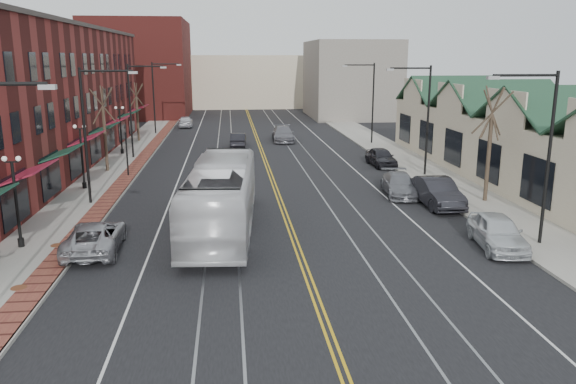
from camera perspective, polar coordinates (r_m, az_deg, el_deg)
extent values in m
plane|color=black|center=(20.19, 3.36, -12.11)|extent=(160.00, 160.00, 0.00)
cube|color=gray|center=(39.93, -18.82, 0.30)|extent=(4.00, 120.00, 0.15)
cube|color=gray|center=(41.73, 15.26, 1.10)|extent=(4.00, 120.00, 0.15)
cube|color=maroon|center=(47.79, -25.80, 8.36)|extent=(10.00, 50.00, 11.00)
cube|color=beige|center=(43.87, 22.79, 4.07)|extent=(8.00, 36.00, 4.60)
cube|color=maroon|center=(88.90, -14.74, 12.02)|extent=(14.00, 18.00, 14.00)
cube|color=beige|center=(103.07, -4.42, 11.18)|extent=(22.00, 14.00, 9.00)
cube|color=slate|center=(84.94, 6.36, 11.31)|extent=(12.00, 16.00, 11.00)
cube|color=#999999|center=(18.77, -23.24, 9.77)|extent=(0.50, 0.25, 0.15)
cylinder|color=black|center=(35.27, -19.92, 5.29)|extent=(0.16, 0.16, 8.00)
cylinder|color=black|center=(34.65, -17.97, 11.62)|extent=(3.00, 0.12, 0.12)
cube|color=#999999|center=(34.38, -15.47, 11.61)|extent=(0.50, 0.25, 0.15)
cylinder|color=black|center=(50.85, -15.72, 7.90)|extent=(0.16, 0.16, 8.00)
cylinder|color=black|center=(50.42, -14.28, 12.27)|extent=(3.00, 0.12, 0.12)
cube|color=#999999|center=(50.24, -12.55, 12.25)|extent=(0.50, 0.25, 0.15)
cylinder|color=black|center=(66.63, -13.48, 9.26)|extent=(0.16, 0.16, 8.00)
cylinder|color=black|center=(66.31, -12.35, 12.59)|extent=(3.00, 0.12, 0.12)
cube|color=#999999|center=(66.17, -11.02, 12.56)|extent=(0.50, 0.25, 0.15)
cylinder|color=black|center=(28.39, 24.95, 3.00)|extent=(0.16, 0.16, 8.00)
cylinder|color=black|center=(27.28, 23.00, 10.86)|extent=(3.00, 0.12, 0.12)
cube|color=#999999|center=(26.60, 20.10, 10.85)|extent=(0.50, 0.25, 0.15)
cylinder|color=black|center=(42.76, 14.01, 7.01)|extent=(0.16, 0.16, 8.00)
cylinder|color=black|center=(42.03, 12.35, 12.19)|extent=(3.00, 0.12, 0.12)
cube|color=#999999|center=(41.59, 10.33, 12.14)|extent=(0.50, 0.25, 0.15)
cylinder|color=black|center=(57.98, 8.62, 8.89)|extent=(0.16, 0.16, 8.00)
cylinder|color=black|center=(57.45, 7.28, 12.68)|extent=(3.00, 0.12, 0.12)
cube|color=#999999|center=(57.13, 5.77, 12.62)|extent=(0.50, 0.25, 0.15)
cylinder|color=black|center=(28.95, -25.48, -4.64)|extent=(0.28, 0.28, 0.40)
cylinder|color=black|center=(28.48, -25.85, -1.20)|extent=(0.14, 0.14, 4.00)
cube|color=black|center=(28.08, -26.27, 2.76)|extent=(0.60, 0.06, 0.06)
sphere|color=white|center=(28.17, -26.87, 3.03)|extent=(0.24, 0.24, 0.24)
sphere|color=white|center=(27.96, -25.72, 3.08)|extent=(0.24, 0.24, 0.24)
cylinder|color=black|center=(40.06, -19.97, 0.66)|extent=(0.28, 0.28, 0.40)
cylinder|color=black|center=(39.72, -20.18, 3.19)|extent=(0.14, 0.14, 4.00)
cube|color=black|center=(39.44, -20.41, 6.04)|extent=(0.60, 0.06, 0.06)
sphere|color=white|center=(39.49, -20.85, 6.24)|extent=(0.24, 0.24, 0.24)
sphere|color=white|center=(39.35, -20.01, 6.28)|extent=(0.24, 0.24, 0.24)
cylinder|color=black|center=(53.51, -16.49, 3.99)|extent=(0.28, 0.28, 0.40)
cylinder|color=black|center=(53.25, -16.62, 5.90)|extent=(0.14, 0.14, 4.00)
cube|color=black|center=(53.04, -16.77, 8.04)|extent=(0.60, 0.06, 0.06)
sphere|color=white|center=(53.09, -17.10, 8.19)|extent=(0.24, 0.24, 0.24)
sphere|color=white|center=(52.98, -16.46, 8.22)|extent=(0.24, 0.24, 0.24)
cylinder|color=#382B21|center=(45.36, -18.07, 5.13)|extent=(0.24, 0.24, 4.90)
cylinder|color=#382B21|center=(45.08, -18.31, 8.33)|extent=(0.58, 1.37, 2.90)
cylinder|color=#382B21|center=(45.08, -18.31, 8.33)|extent=(1.60, 0.66, 2.78)
cylinder|color=#382B21|center=(45.08, -18.31, 8.33)|extent=(0.53, 1.23, 2.96)
cylinder|color=#382B21|center=(45.08, -18.31, 8.33)|extent=(1.69, 1.03, 2.64)
cylinder|color=#382B21|center=(45.08, -18.31, 8.33)|extent=(1.78, 1.29, 2.48)
cylinder|color=#382B21|center=(61.00, -15.03, 7.18)|extent=(0.24, 0.24, 4.55)
cylinder|color=#382B21|center=(60.80, -15.17, 9.40)|extent=(0.55, 1.28, 2.69)
cylinder|color=#382B21|center=(60.80, -15.17, 9.40)|extent=(1.49, 0.62, 2.58)
cylinder|color=#382B21|center=(60.80, -15.17, 9.40)|extent=(0.50, 1.15, 2.75)
cylinder|color=#382B21|center=(60.80, -15.17, 9.40)|extent=(1.57, 0.97, 2.45)
cylinder|color=#382B21|center=(60.80, -15.17, 9.40)|extent=(1.66, 1.20, 2.30)
cylinder|color=#382B21|center=(36.03, 19.68, 3.25)|extent=(0.24, 0.24, 5.25)
cylinder|color=#382B21|center=(35.68, 20.03, 7.55)|extent=(0.61, 1.46, 3.10)
cylinder|color=#382B21|center=(35.68, 20.03, 7.55)|extent=(1.70, 0.70, 2.97)
cylinder|color=#382B21|center=(35.68, 20.03, 7.55)|extent=(0.56, 1.31, 3.17)
cylinder|color=#382B21|center=(35.68, 20.03, 7.55)|extent=(1.80, 1.10, 2.82)
cylinder|color=#382B21|center=(35.68, 20.03, 7.55)|extent=(1.90, 1.37, 2.65)
cylinder|color=#592D19|center=(24.05, -25.67, -8.75)|extent=(0.60, 0.60, 0.02)
cylinder|color=#592D19|center=(28.51, -22.40, -5.01)|extent=(0.60, 0.60, 0.02)
cylinder|color=black|center=(43.18, -16.05, 3.73)|extent=(0.12, 0.12, 3.20)
imported|color=black|center=(42.93, -16.20, 6.03)|extent=(0.18, 0.15, 0.90)
imported|color=white|center=(28.73, -6.78, -0.52)|extent=(3.95, 13.05, 3.58)
imported|color=#A0A1A7|center=(27.27, -19.03, -4.33)|extent=(2.55, 5.17, 1.41)
imported|color=silver|center=(28.00, 20.50, -3.81)|extent=(2.49, 4.87, 1.59)
imported|color=black|center=(34.69, 14.90, -0.04)|extent=(1.85, 5.18, 1.70)
imported|color=slate|center=(36.94, 11.27, 0.74)|extent=(2.51, 5.04, 1.41)
imported|color=#232228|center=(46.64, 9.44, 3.52)|extent=(1.96, 4.45, 1.49)
imported|color=black|center=(56.37, -5.07, 5.31)|extent=(1.70, 4.26, 1.38)
imported|color=slate|center=(59.69, -0.50, 5.92)|extent=(2.36, 5.48, 1.57)
imported|color=silver|center=(73.03, -10.36, 7.06)|extent=(1.89, 4.37, 1.47)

